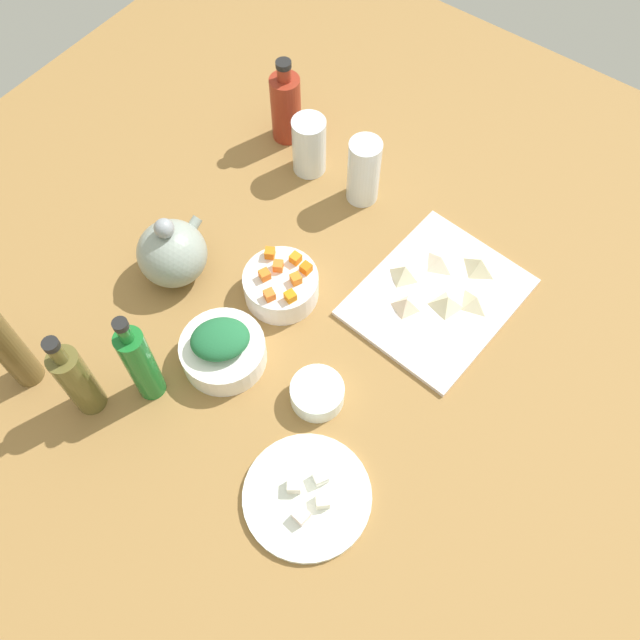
{
  "coord_description": "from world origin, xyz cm",
  "views": [
    {
      "loc": [
        -48.52,
        -36.08,
        114.5
      ],
      "look_at": [
        0.0,
        0.0,
        8.0
      ],
      "focal_mm": 38.68,
      "sensor_mm": 36.0,
      "label": 1
    }
  ],
  "objects_px": {
    "cutting_board": "(437,297)",
    "drinking_glass_1": "(309,146)",
    "bottle_2": "(7,348)",
    "drinking_glass_0": "(364,171)",
    "bottle_0": "(286,106)",
    "bottle_3": "(140,363)",
    "bowl_small_side": "(317,393)",
    "bowl_greens": "(223,352)",
    "bottle_1": "(77,380)",
    "teapot": "(172,253)",
    "bowl_carrots": "(281,286)",
    "plate_tofu": "(307,496)"
  },
  "relations": [
    {
      "from": "cutting_board",
      "to": "bottle_2",
      "type": "bearing_deg",
      "value": 138.78
    },
    {
      "from": "bowl_small_side",
      "to": "drinking_glass_0",
      "type": "xyz_separation_m",
      "value": [
        0.42,
        0.2,
        0.05
      ]
    },
    {
      "from": "bottle_2",
      "to": "bottle_3",
      "type": "distance_m",
      "value": 0.22
    },
    {
      "from": "bottle_0",
      "to": "bottle_1",
      "type": "relative_size",
      "value": 0.89
    },
    {
      "from": "bowl_greens",
      "to": "bowl_small_side",
      "type": "distance_m",
      "value": 0.18
    },
    {
      "from": "teapot",
      "to": "drinking_glass_1",
      "type": "relative_size",
      "value": 1.21
    },
    {
      "from": "cutting_board",
      "to": "drinking_glass_1",
      "type": "relative_size",
      "value": 2.42
    },
    {
      "from": "bottle_0",
      "to": "bottle_1",
      "type": "xyz_separation_m",
      "value": [
        -0.7,
        -0.12,
        0.01
      ]
    },
    {
      "from": "bowl_greens",
      "to": "bottle_0",
      "type": "distance_m",
      "value": 0.56
    },
    {
      "from": "bowl_greens",
      "to": "bottle_3",
      "type": "bearing_deg",
      "value": 151.46
    },
    {
      "from": "bowl_carrots",
      "to": "bottle_0",
      "type": "xyz_separation_m",
      "value": [
        0.33,
        0.24,
        0.05
      ]
    },
    {
      "from": "bottle_0",
      "to": "bottle_2",
      "type": "distance_m",
      "value": 0.73
    },
    {
      "from": "drinking_glass_0",
      "to": "teapot",
      "type": "bearing_deg",
      "value": 154.32
    },
    {
      "from": "bowl_carrots",
      "to": "bottle_0",
      "type": "bearing_deg",
      "value": 36.47
    },
    {
      "from": "plate_tofu",
      "to": "drinking_glass_0",
      "type": "distance_m",
      "value": 0.64
    },
    {
      "from": "cutting_board",
      "to": "drinking_glass_0",
      "type": "bearing_deg",
      "value": 65.01
    },
    {
      "from": "bowl_carrots",
      "to": "bowl_small_side",
      "type": "height_order",
      "value": "bowl_carrots"
    },
    {
      "from": "drinking_glass_1",
      "to": "drinking_glass_0",
      "type": "bearing_deg",
      "value": -88.64
    },
    {
      "from": "bowl_greens",
      "to": "bowl_carrots",
      "type": "xyz_separation_m",
      "value": [
        0.17,
        0.0,
        0.0
      ]
    },
    {
      "from": "bottle_3",
      "to": "drinking_glass_1",
      "type": "height_order",
      "value": "bottle_3"
    },
    {
      "from": "bottle_0",
      "to": "bottle_3",
      "type": "height_order",
      "value": "bottle_3"
    },
    {
      "from": "teapot",
      "to": "bottle_3",
      "type": "distance_m",
      "value": 0.25
    },
    {
      "from": "plate_tofu",
      "to": "bottle_2",
      "type": "height_order",
      "value": "bottle_2"
    },
    {
      "from": "bottle_0",
      "to": "drinking_glass_1",
      "type": "distance_m",
      "value": 0.11
    },
    {
      "from": "bowl_greens",
      "to": "bowl_small_side",
      "type": "relative_size",
      "value": 1.62
    },
    {
      "from": "bowl_small_side",
      "to": "bottle_0",
      "type": "bearing_deg",
      "value": 42.72
    },
    {
      "from": "bottle_1",
      "to": "bottle_2",
      "type": "bearing_deg",
      "value": 103.13
    },
    {
      "from": "bottle_1",
      "to": "bowl_carrots",
      "type": "bearing_deg",
      "value": -19.11
    },
    {
      "from": "bottle_1",
      "to": "drinking_glass_1",
      "type": "height_order",
      "value": "bottle_1"
    },
    {
      "from": "bowl_greens",
      "to": "drinking_glass_0",
      "type": "height_order",
      "value": "drinking_glass_0"
    },
    {
      "from": "bowl_greens",
      "to": "teapot",
      "type": "relative_size",
      "value": 0.96
    },
    {
      "from": "bottle_2",
      "to": "drinking_glass_0",
      "type": "bearing_deg",
      "value": -19.2
    },
    {
      "from": "bottle_0",
      "to": "bottle_2",
      "type": "height_order",
      "value": "bottle_2"
    },
    {
      "from": "plate_tofu",
      "to": "bowl_greens",
      "type": "relative_size",
      "value": 1.39
    },
    {
      "from": "bottle_3",
      "to": "bowl_carrots",
      "type": "bearing_deg",
      "value": -12.15
    },
    {
      "from": "bowl_greens",
      "to": "bottle_1",
      "type": "relative_size",
      "value": 0.69
    },
    {
      "from": "bowl_small_side",
      "to": "bottle_3",
      "type": "bearing_deg",
      "value": 122.64
    },
    {
      "from": "cutting_board",
      "to": "bowl_carrots",
      "type": "bearing_deg",
      "value": 124.61
    },
    {
      "from": "bottle_0",
      "to": "bottle_3",
      "type": "xyz_separation_m",
      "value": [
        -0.62,
        -0.18,
        0.02
      ]
    },
    {
      "from": "bottle_3",
      "to": "drinking_glass_1",
      "type": "xyz_separation_m",
      "value": [
        0.57,
        0.09,
        -0.03
      ]
    },
    {
      "from": "bottle_1",
      "to": "drinking_glass_1",
      "type": "bearing_deg",
      "value": 1.76
    },
    {
      "from": "bowl_carrots",
      "to": "bottle_2",
      "type": "distance_m",
      "value": 0.48
    },
    {
      "from": "bowl_small_side",
      "to": "teapot",
      "type": "height_order",
      "value": "teapot"
    },
    {
      "from": "bottle_2",
      "to": "drinking_glass_0",
      "type": "height_order",
      "value": "bottle_2"
    },
    {
      "from": "bowl_small_side",
      "to": "drinking_glass_0",
      "type": "bearing_deg",
      "value": 25.24
    },
    {
      "from": "bowl_small_side",
      "to": "drinking_glass_1",
      "type": "relative_size",
      "value": 0.72
    },
    {
      "from": "teapot",
      "to": "bottle_0",
      "type": "bearing_deg",
      "value": 7.22
    },
    {
      "from": "cutting_board",
      "to": "bowl_carrots",
      "type": "xyz_separation_m",
      "value": [
        -0.17,
        0.24,
        0.02
      ]
    },
    {
      "from": "bowl_greens",
      "to": "plate_tofu",
      "type": "bearing_deg",
      "value": -112.53
    },
    {
      "from": "bowl_carrots",
      "to": "bottle_3",
      "type": "xyz_separation_m",
      "value": [
        -0.29,
        0.06,
        0.07
      ]
    }
  ]
}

